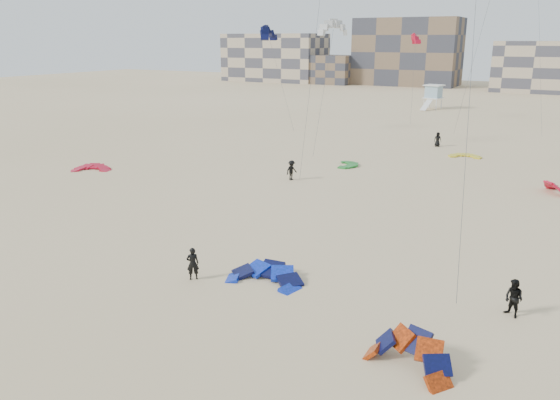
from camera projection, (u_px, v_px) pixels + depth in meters
The scene contains 18 objects.
ground at pixel (230, 296), 27.51m from camera, with size 320.00×320.00×0.00m, color beige.
kite_ground_blue at pixel (264, 281), 29.16m from camera, with size 4.16×4.20×1.29m, color #182CED, non-canonical shape.
kite_ground_orange at pixel (408, 367), 21.50m from camera, with size 3.50×2.86×2.15m, color #E9430B, non-canonical shape.
kite_ground_red at pixel (92, 170), 53.96m from camera, with size 3.46×3.62×0.80m, color red, non-canonical shape.
kite_ground_green at pixel (347, 166), 55.78m from camera, with size 2.94×3.12×0.41m, color green, non-canonical shape.
kite_ground_red_far at pixel (557, 193), 45.85m from camera, with size 2.88×2.67×1.52m, color red, non-canonical shape.
kite_ground_yellow at pixel (465, 157), 59.87m from camera, with size 3.05×3.21×0.40m, color yellow, non-canonical shape.
kitesurfer_main at pixel (193, 264), 29.15m from camera, with size 0.66×0.43×1.81m, color black.
kitesurfer_b at pixel (514, 298), 25.20m from camera, with size 0.90×0.70×1.84m, color black.
kitesurfer_c at pixel (292, 170), 49.86m from camera, with size 1.18×0.68×1.83m, color black.
kitesurfer_e at pixel (438, 139), 65.51m from camera, with size 0.85×0.55×1.73m, color black.
kite_fly_grey at pixel (333, 29), 60.53m from camera, with size 4.56×11.64×13.56m.
kite_fly_navy at pixel (268, 34), 71.16m from camera, with size 6.97×4.04×13.45m.
kite_fly_red at pixel (416, 40), 83.01m from camera, with size 4.81×11.87×12.66m.
lifeguard_tower_far at pixel (433, 97), 100.65m from camera, with size 3.58×6.27×4.39m.
condo_west_a at pixel (275, 58), 167.11m from camera, with size 30.00×15.00×14.00m, color tan.
condo_west_b at pixel (407, 52), 151.50m from camera, with size 28.00×14.00×18.00m, color brown.
condo_fill_left at pixel (332, 70), 157.07m from camera, with size 12.00×10.00×8.00m, color brown.
Camera 1 is at (14.21, -20.73, 12.43)m, focal length 35.00 mm.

